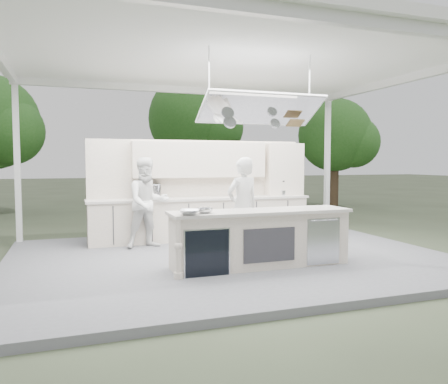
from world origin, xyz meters
name	(u,v)px	position (x,y,z in m)	size (l,w,h in m)	color
ground	(231,262)	(0.00, 0.00, 0.00)	(90.00, 90.00, 0.00)	#424E36
stage_deck	(231,259)	(0.00, 0.00, 0.06)	(8.00, 6.00, 0.12)	slate
tent	(232,61)	(0.00, -0.01, 3.71)	(8.20, 6.20, 3.86)	white
demo_island	(260,238)	(0.18, -0.91, 0.60)	(3.10, 0.79, 0.95)	#F3E2CE
back_counter	(202,218)	(0.00, 1.90, 0.60)	(5.08, 0.72, 0.95)	#F3E2CE
back_wall_unit	(218,175)	(0.44, 2.11, 1.57)	(5.05, 0.48, 2.25)	#F3E2CE
tree_cluster	(141,126)	(-0.16, 9.77, 3.29)	(19.55, 9.40, 5.85)	#443322
head_chef	(243,207)	(0.20, -0.08, 1.04)	(0.67, 0.44, 1.84)	white
sous_chef	(148,203)	(-1.33, 1.33, 1.04)	(0.90, 0.70, 1.85)	white
toaster_oven	(147,191)	(-1.21, 2.08, 1.23)	(0.57, 0.39, 0.32)	#B1B2B8
bowl_large	(189,212)	(-1.10, -1.15, 1.11)	(0.33, 0.33, 0.08)	silver
bowl_small	(205,211)	(-0.81, -1.03, 1.11)	(0.26, 0.26, 0.08)	silver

